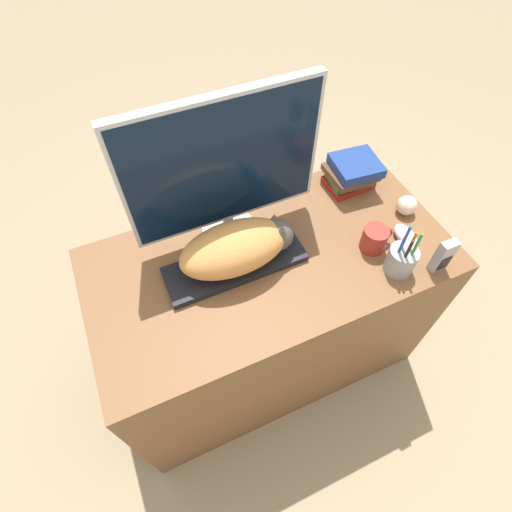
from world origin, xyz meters
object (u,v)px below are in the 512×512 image
Objects in this scene: pen_cup at (401,259)px; book_stack at (352,173)px; phone at (443,256)px; baseball at (407,205)px; monitor at (224,169)px; computer_mouse at (406,235)px; cat at (239,246)px; coffee_mug at (375,239)px; keyboard at (235,264)px.

pen_cup is 0.40m from book_stack.
baseball is at bearing 77.58° from phone.
book_stack is at bearing 118.29° from baseball.
pen_cup is (0.44, -0.37, -0.23)m from monitor.
computer_mouse is 0.13m from baseball.
baseball is at bearing -16.40° from monitor.
book_stack is (-0.03, 0.30, 0.04)m from computer_mouse.
cat is 1.78× the size of pen_cup.
phone reaches higher than coffee_mug.
book_stack is (-0.11, 0.20, 0.03)m from baseball.
baseball is (0.61, -0.18, -0.24)m from monitor.
computer_mouse is at bearing 43.68° from pen_cup.
computer_mouse is (0.53, -0.28, -0.26)m from monitor.
cat reaches higher than keyboard.
monitor is at bearing 163.60° from baseball.
keyboard is at bearing -162.25° from book_stack.
book_stack reaches higher than baseball.
keyboard is 0.09m from cat.
keyboard is 6.43× the size of baseball.
book_stack is (-0.05, 0.44, -0.00)m from phone.
monitor is 5.86× the size of computer_mouse.
phone is (0.59, -0.27, 0.05)m from keyboard.
coffee_mug is 0.11m from pen_cup.
cat is at bearing 177.52° from baseball.
coffee_mug reaches higher than baseball.
pen_cup is at bearing 157.36° from phone.
phone is (0.12, -0.05, 0.01)m from pen_cup.
coffee_mug is at bearing -106.93° from book_stack.
keyboard is 0.75× the size of monitor.
cat reaches higher than computer_mouse.
phone is at bearing -37.32° from monitor.
book_stack is (0.54, 0.17, 0.05)m from keyboard.
pen_cup reaches higher than phone.
book_stack is at bearing 95.87° from computer_mouse.
pen_cup is at bearing -40.56° from monitor.
computer_mouse is 0.49× the size of pen_cup.
book_stack is (0.06, 0.39, 0.01)m from pen_cup.
computer_mouse is at bearing 99.18° from phone.
keyboard is 0.65m from phone.
computer_mouse is 0.14m from pen_cup.
cat reaches higher than baseball.
keyboard is at bearing 167.08° from computer_mouse.
book_stack is at bearing 2.38° from monitor.
pen_cup is at bearing -25.87° from cat.
keyboard is 3.55× the size of phone.
monitor is (0.02, 0.15, 0.18)m from cat.
baseball is (0.08, 0.10, 0.01)m from computer_mouse.
cat is 2.90× the size of phone.
keyboard is at bearing -104.19° from monitor.
cat is at bearing -161.69° from book_stack.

